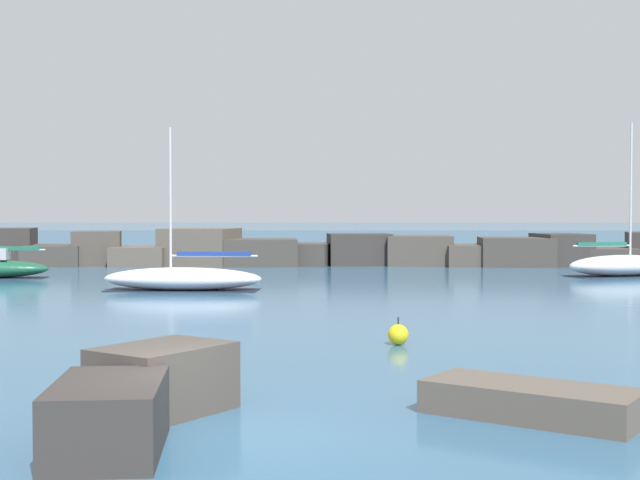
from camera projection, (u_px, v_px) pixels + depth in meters
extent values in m
plane|color=#336084|center=(227.00, 437.00, 14.72)|extent=(600.00, 600.00, 0.00)
cube|color=#235175|center=(322.00, 239.00, 122.51)|extent=(400.00, 116.00, 0.01)
cube|color=#383330|center=(9.00, 246.00, 63.15)|extent=(4.28, 5.27, 2.58)
cube|color=#423D38|center=(56.00, 255.00, 62.47)|extent=(4.52, 5.86, 1.41)
cube|color=#4C443D|center=(97.00, 248.00, 62.31)|extent=(3.85, 3.97, 2.39)
cube|color=brown|center=(144.00, 256.00, 62.18)|extent=(3.92, 5.31, 1.32)
cube|color=brown|center=(200.00, 247.00, 62.35)|extent=(5.48, 5.63, 2.58)
cube|color=#423D38|center=(261.00, 252.00, 61.94)|extent=(5.34, 4.82, 1.85)
cube|color=#423D38|center=(310.00, 254.00, 62.30)|extent=(3.50, 4.39, 1.53)
cube|color=#383330|center=(359.00, 249.00, 62.70)|extent=(4.60, 4.12, 2.20)
cube|color=#4C443D|center=(419.00, 250.00, 62.60)|extent=(4.65, 4.68, 2.07)
cube|color=#4C443D|center=(465.00, 255.00, 61.96)|extent=(3.14, 4.50, 1.45)
cube|color=#423D38|center=(516.00, 252.00, 61.52)|extent=(5.16, 4.74, 1.97)
cube|color=#383330|center=(561.00, 250.00, 61.81)|extent=(3.64, 4.86, 2.22)
cube|color=#423D38|center=(610.00, 257.00, 61.48)|extent=(4.06, 4.74, 1.24)
cube|color=#383330|center=(108.00, 417.00, 13.75)|extent=(1.93, 2.96, 1.11)
cube|color=#4C443D|center=(163.00, 379.00, 16.47)|extent=(2.76, 2.96, 1.26)
cube|color=brown|center=(532.00, 401.00, 16.10)|extent=(4.08, 3.46, 0.61)
cylinder|color=#BCBCC1|center=(8.00, 250.00, 50.02)|extent=(4.07, 0.42, 0.10)
cube|color=#1E664C|center=(8.00, 248.00, 50.01)|extent=(3.47, 0.47, 0.20)
ellipsoid|color=white|center=(183.00, 279.00, 42.30)|extent=(7.66, 2.59, 1.10)
cube|color=black|center=(183.00, 290.00, 42.32)|extent=(7.28, 2.52, 0.03)
cylinder|color=silver|center=(170.00, 197.00, 42.22)|extent=(0.12, 0.12, 6.64)
cylinder|color=#BCBCC1|center=(214.00, 256.00, 42.17)|extent=(4.16, 0.29, 0.10)
cube|color=navy|center=(214.00, 254.00, 42.17)|extent=(3.54, 0.36, 0.20)
ellipsoid|color=silver|center=(622.00, 266.00, 51.63)|extent=(7.21, 4.17, 1.24)
cube|color=black|center=(622.00, 276.00, 51.65)|extent=(6.87, 4.02, 0.03)
cylinder|color=silver|center=(631.00, 189.00, 51.63)|extent=(0.12, 0.12, 7.67)
cylinder|color=#BCBCC1|center=(602.00, 246.00, 51.23)|extent=(3.63, 1.16, 0.10)
cube|color=#1E664C|center=(602.00, 244.00, 51.23)|extent=(3.12, 1.10, 0.20)
sphere|color=yellow|center=(398.00, 335.00, 24.95)|extent=(0.58, 0.58, 0.58)
cylinder|color=black|center=(398.00, 321.00, 24.94)|extent=(0.04, 0.04, 0.20)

